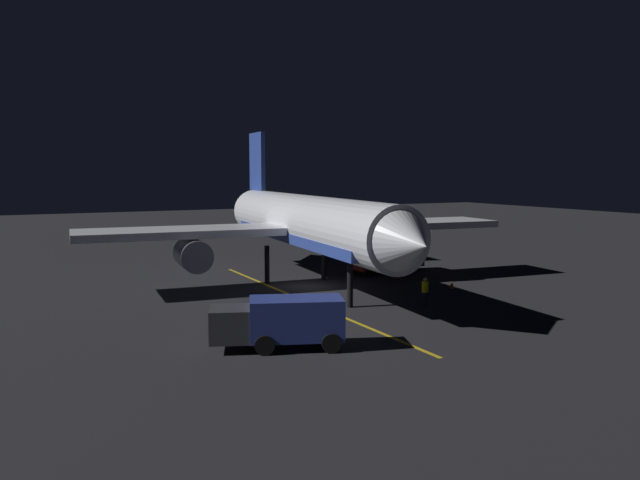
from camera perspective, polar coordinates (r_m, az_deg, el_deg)
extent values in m
cube|color=#222227|center=(44.64, -1.17, -4.35)|extent=(180.00, 180.00, 0.20)
cube|color=gold|center=(40.12, -1.60, -5.41)|extent=(0.36, 28.09, 0.01)
cylinder|color=white|center=(44.03, -1.18, 1.66)|extent=(6.06, 26.59, 3.69)
cube|color=#2D479E|center=(44.12, -1.18, 0.35)|extent=(5.52, 22.63, 0.66)
cone|color=white|center=(31.13, 8.14, -0.29)|extent=(3.87, 3.26, 3.61)
cone|color=white|center=(58.11, -6.36, 2.73)|extent=(3.71, 4.71, 3.32)
cube|color=#2D479E|center=(55.45, -5.68, 7.04)|extent=(0.68, 3.62, 4.95)
cube|color=white|center=(48.92, 7.74, 1.41)|extent=(13.91, 6.00, 0.50)
cylinder|color=slate|center=(47.69, 7.72, -0.40)|extent=(2.38, 3.38, 2.10)
cube|color=white|center=(43.12, -12.58, 0.68)|extent=(13.91, 6.00, 0.50)
cylinder|color=slate|center=(42.22, -11.36, -1.32)|extent=(2.38, 3.38, 2.10)
cylinder|color=black|center=(37.79, 2.72, -4.02)|extent=(0.39, 0.39, 2.75)
cylinder|color=black|center=(47.33, 0.34, -1.93)|extent=(0.39, 0.39, 2.75)
cylinder|color=black|center=(45.86, -4.79, -2.22)|extent=(0.39, 0.39, 2.75)
cube|color=navy|center=(29.20, -2.14, -7.05)|extent=(4.71, 3.46, 1.88)
cube|color=#38383D|center=(29.18, -8.12, -7.50)|extent=(2.39, 2.50, 1.50)
cylinder|color=black|center=(29.36, -5.06, -8.89)|extent=(1.65, 2.48, 0.90)
cylinder|color=black|center=(29.57, 0.77, -8.75)|extent=(1.65, 2.48, 0.90)
cube|color=maroon|center=(50.17, 5.23, -1.49)|extent=(4.40, 2.37, 1.85)
cube|color=#38383D|center=(52.02, 7.93, -1.45)|extent=(1.93, 2.11, 1.50)
cylinder|color=black|center=(51.19, 6.57, -2.40)|extent=(1.05, 2.36, 0.90)
cylinder|color=black|center=(49.45, 3.82, -2.68)|extent=(1.05, 2.36, 0.90)
cylinder|color=black|center=(38.77, 9.43, -5.26)|extent=(0.32, 0.32, 0.85)
cylinder|color=yellow|center=(38.63, 9.45, -4.17)|extent=(0.40, 0.40, 0.65)
sphere|color=tan|center=(38.56, 9.46, -3.52)|extent=(0.24, 0.24, 0.24)
cone|color=#EA590F|center=(44.69, 11.78, -3.98)|extent=(0.36, 0.36, 0.55)
cube|color=black|center=(44.74, 11.77, -4.31)|extent=(0.50, 0.50, 0.03)
cone|color=#EA590F|center=(38.35, -1.64, -5.54)|extent=(0.36, 0.36, 0.55)
cube|color=black|center=(38.40, -1.64, -5.92)|extent=(0.50, 0.50, 0.03)
cone|color=#EA590F|center=(39.55, -3.35, -5.19)|extent=(0.36, 0.36, 0.55)
cube|color=black|center=(39.60, -3.35, -5.55)|extent=(0.50, 0.50, 0.03)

